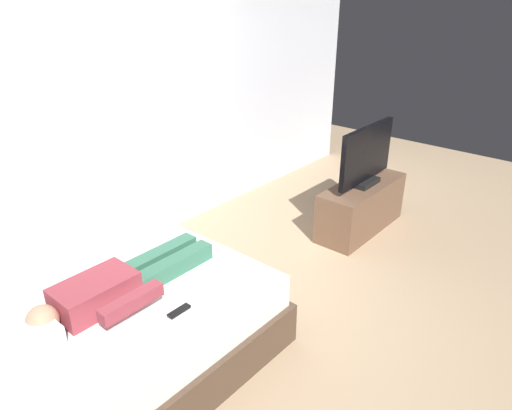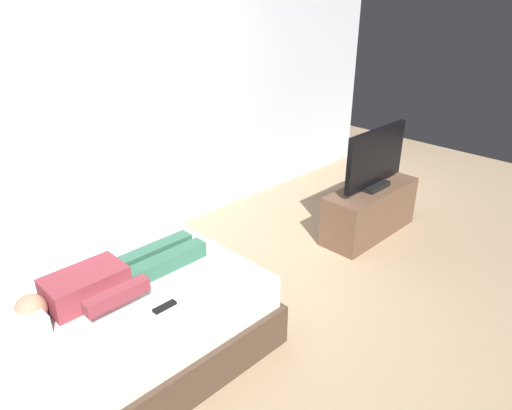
% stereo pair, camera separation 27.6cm
% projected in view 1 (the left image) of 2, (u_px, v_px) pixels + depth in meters
% --- Properties ---
extents(ground_plane, '(10.00, 10.00, 0.00)m').
position_uv_depth(ground_plane, '(240.00, 313.00, 3.65)').
color(ground_plane, tan).
extents(back_wall, '(6.40, 0.10, 2.80)m').
position_uv_depth(back_wall, '(140.00, 94.00, 4.24)').
color(back_wall, silver).
rests_on(back_wall, ground).
extents(bed, '(1.91, 1.45, 0.54)m').
position_uv_depth(bed, '(118.00, 334.00, 3.04)').
color(bed, brown).
rests_on(bed, ground).
extents(pillow, '(0.48, 0.34, 0.12)m').
position_uv_depth(pillow, '(7.00, 345.00, 2.47)').
color(pillow, white).
rests_on(pillow, bed).
extents(person, '(1.26, 0.46, 0.18)m').
position_uv_depth(person, '(116.00, 286.00, 2.91)').
color(person, '#993842').
rests_on(person, bed).
extents(remote, '(0.15, 0.04, 0.02)m').
position_uv_depth(remote, '(179.00, 311.00, 2.80)').
color(remote, black).
rests_on(remote, bed).
extents(tv_stand, '(1.10, 0.40, 0.50)m').
position_uv_depth(tv_stand, '(361.00, 207.00, 4.79)').
color(tv_stand, brown).
rests_on(tv_stand, ground).
extents(tv, '(0.88, 0.20, 0.59)m').
position_uv_depth(tv, '(366.00, 157.00, 4.56)').
color(tv, black).
rests_on(tv, tv_stand).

